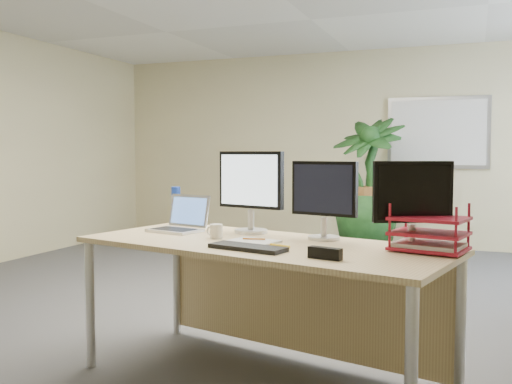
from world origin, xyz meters
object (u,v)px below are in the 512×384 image
at_px(floor_plant, 367,196).
at_px(monitor_left, 251,186).
at_px(laptop, 181,222).
at_px(desk, 273,269).
at_px(monitor_right, 324,195).

relative_size(floor_plant, monitor_left, 2.97).
bearing_deg(laptop, desk, -12.37).
bearing_deg(floor_plant, monitor_right, -83.57).
bearing_deg(monitor_left, floor_plant, 89.18).
xyz_separation_m(monitor_left, laptop, (-0.45, -0.07, -0.23)).
xyz_separation_m(desk, monitor_left, (-0.22, 0.21, 0.46)).
bearing_deg(floor_plant, laptop, -97.53).
bearing_deg(monitor_right, floor_plant, 96.43).
bearing_deg(monitor_left, monitor_right, -11.29).
xyz_separation_m(desk, monitor_right, (0.27, 0.12, 0.43)).
distance_m(floor_plant, monitor_right, 3.89).
distance_m(desk, monitor_right, 0.52).
height_order(floor_plant, monitor_left, floor_plant).
xyz_separation_m(desk, laptop, (-0.67, 0.15, 0.23)).
bearing_deg(monitor_left, desk, -43.93).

